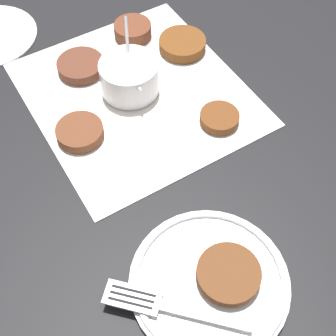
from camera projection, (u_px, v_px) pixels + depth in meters
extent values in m
plane|color=black|center=(155.00, 93.00, 0.73)|extent=(4.00, 4.00, 0.00)
cube|color=white|center=(137.00, 94.00, 0.72)|extent=(0.38, 0.36, 0.00)
cylinder|color=silver|center=(129.00, 77.00, 0.71)|extent=(0.09, 0.09, 0.05)
cylinder|color=#C65123|center=(130.00, 82.00, 0.71)|extent=(0.08, 0.08, 0.03)
cone|color=silver|center=(139.00, 87.00, 0.67)|extent=(0.02, 0.02, 0.02)
cylinder|color=silver|center=(128.00, 50.00, 0.70)|extent=(0.06, 0.03, 0.08)
cylinder|color=brown|center=(219.00, 118.00, 0.68)|extent=(0.06, 0.06, 0.01)
cylinder|color=brown|center=(80.00, 132.00, 0.67)|extent=(0.07, 0.07, 0.02)
cylinder|color=brown|center=(133.00, 30.00, 0.79)|extent=(0.06, 0.06, 0.02)
cylinder|color=brown|center=(182.00, 44.00, 0.77)|extent=(0.08, 0.08, 0.02)
cylinder|color=brown|center=(81.00, 66.00, 0.75)|extent=(0.07, 0.07, 0.02)
cylinder|color=silver|center=(209.00, 283.00, 0.55)|extent=(0.19, 0.19, 0.01)
torus|color=silver|center=(210.00, 280.00, 0.54)|extent=(0.18, 0.18, 0.01)
cylinder|color=brown|center=(229.00, 274.00, 0.53)|extent=(0.07, 0.07, 0.01)
cube|color=silver|center=(206.00, 316.00, 0.51)|extent=(0.07, 0.09, 0.00)
cube|color=silver|center=(132.00, 298.00, 0.52)|extent=(0.06, 0.07, 0.00)
cube|color=black|center=(134.00, 291.00, 0.52)|extent=(0.03, 0.04, 0.00)
cube|color=black|center=(132.00, 297.00, 0.52)|extent=(0.03, 0.04, 0.00)
cube|color=black|center=(130.00, 303.00, 0.52)|extent=(0.03, 0.04, 0.00)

